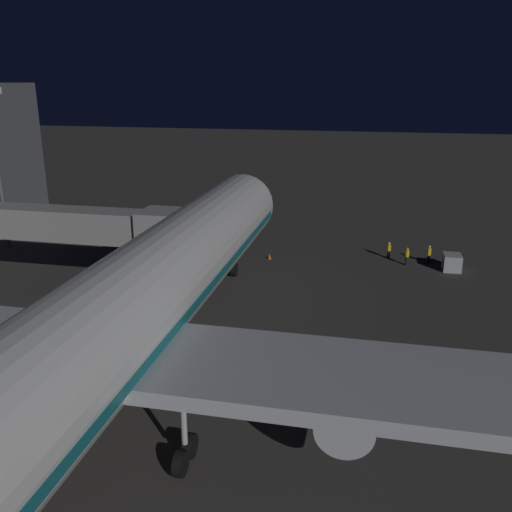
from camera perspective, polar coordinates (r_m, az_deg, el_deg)
ground_plane at (r=37.94m, az=-7.47°, el=-8.93°), size 320.00×320.00×0.00m
airliner_at_gate at (r=25.70m, az=-16.98°, el=-9.16°), size 57.85×65.15×18.25m
jet_bridge at (r=46.93m, az=-18.15°, el=3.08°), size 21.40×3.40×7.28m
baggage_container_near_belt at (r=54.25m, az=19.54°, el=-0.63°), size 1.59×1.90×1.53m
ground_crew_near_nose_gear at (r=54.38m, az=15.28°, el=0.05°), size 0.40×0.40×1.75m
ground_crew_marshaller_fwd at (r=56.02m, az=13.52°, el=0.66°), size 0.40×0.40×1.67m
ground_crew_under_port_wing at (r=55.55m, az=17.38°, el=0.25°), size 0.40×0.40×1.79m
traffic_cone_nose_port at (r=54.51m, az=1.40°, el=-0.02°), size 0.36×0.36×0.55m
traffic_cone_nose_starboard at (r=55.45m, az=-3.07°, el=0.27°), size 0.36×0.36×0.55m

